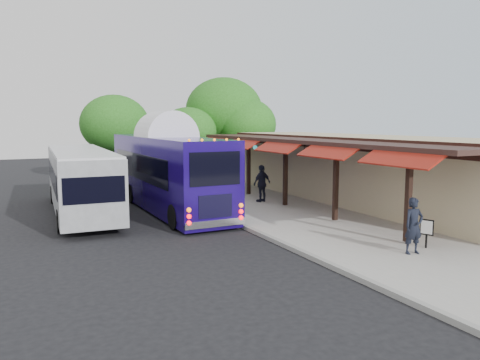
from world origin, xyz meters
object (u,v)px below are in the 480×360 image
ped_a (414,226)px  ped_c (262,183)px  city_bus (81,178)px  ped_d (207,171)px  ped_b (202,186)px  sign_board (427,229)px  coach_bus (167,168)px

ped_a → ped_c: 10.72m
city_bus → ped_d: bearing=36.3°
city_bus → ped_c: city_bus is taller
ped_a → ped_b: (-2.42, 12.14, -0.05)m
ped_d → sign_board: size_ratio=1.82×
ped_a → city_bus: bearing=131.8°
city_bus → ped_a: bearing=-53.3°
ped_a → sign_board: (0.92, 0.30, -0.25)m
city_bus → sign_board: bearing=-49.9°
ped_a → sign_board: ped_a is taller
ped_a → sign_board: bearing=25.6°
city_bus → ped_b: size_ratio=6.70×
city_bus → sign_board: (9.40, -12.17, -0.87)m
ped_a → ped_b: ped_a is taller
coach_bus → ped_b: coach_bus is taller
sign_board → ped_b: bearing=81.8°
sign_board → ped_d: bearing=67.8°
coach_bus → city_bus: 4.10m
coach_bus → ped_c: coach_bus is taller
sign_board → ped_c: bearing=69.0°
ped_c → sign_board: bearing=77.7°
ped_c → ped_a: bearing=72.7°
coach_bus → ped_d: (4.85, 6.68, -1.04)m
ped_c → sign_board: (0.54, -10.41, -0.32)m
city_bus → ped_a: 15.09m
sign_board → ped_a: bearing=174.1°
ped_d → sign_board: bearing=113.9°
coach_bus → ped_c: 5.05m
city_bus → ped_d: city_bus is taller
ped_a → ped_c: ped_c is taller
ped_b → ped_d: ped_d is taller
ped_d → city_bus: bearing=56.1°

